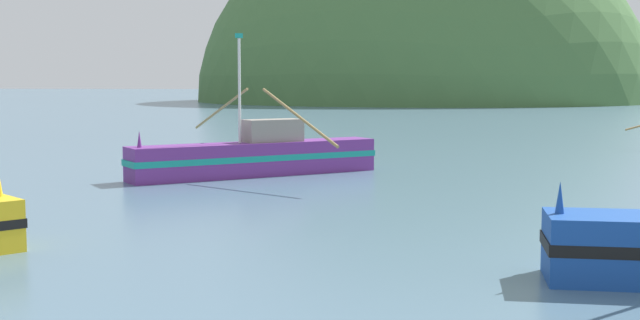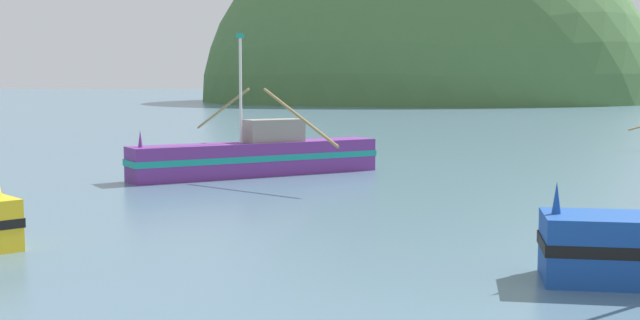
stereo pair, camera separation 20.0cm
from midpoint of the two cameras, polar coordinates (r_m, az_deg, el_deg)
The scene contains 2 objects.
hill_mid_left at distance 154.52m, azimuth 7.12°, elevation 3.99°, with size 81.70×65.36×70.71m, color #47703D.
fishing_boat_purple at distance 37.29m, azimuth -4.09°, elevation 0.28°, with size 10.19×11.08×6.28m.
Camera 2 is at (2.95, -8.25, 4.36)m, focal length 46.87 mm.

